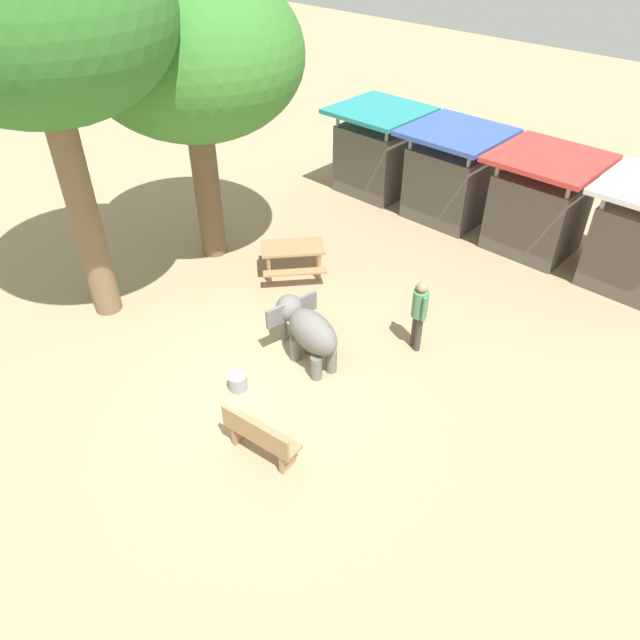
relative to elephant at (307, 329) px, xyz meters
The scene contains 11 objects.
ground_plane 1.47m from the elephant, 99.04° to the right, with size 60.00×60.00×0.00m, color tan.
elephant is the anchor object (origin of this frame).
person_handler 2.28m from the elephant, 53.12° to the left, with size 0.44×0.32×1.62m.
shade_tree_main 7.19m from the elephant, 158.24° to the right, with size 5.18×4.75×7.94m.
shade_tree_secondary 6.42m from the elephant, 163.21° to the left, with size 5.12×4.69×6.71m.
wooden_bench 2.61m from the elephant, 63.98° to the right, with size 1.44×0.57×0.88m.
picnic_table_near 3.25m from the elephant, 140.22° to the left, with size 2.10×2.10×0.78m.
market_stall_teal 8.30m from the elephant, 119.11° to the left, with size 2.50×2.50×2.52m.
market_stall_blue 7.39m from the elephant, 101.19° to the left, with size 2.50×2.50×2.52m.
market_stall_red 7.34m from the elephant, 80.85° to the left, with size 2.50×2.50×2.52m.
feed_bucket 1.69m from the elephant, 104.52° to the right, with size 0.36×0.36×0.32m, color gray.
Camera 1 is at (6.57, -5.27, 7.96)m, focal length 33.12 mm.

